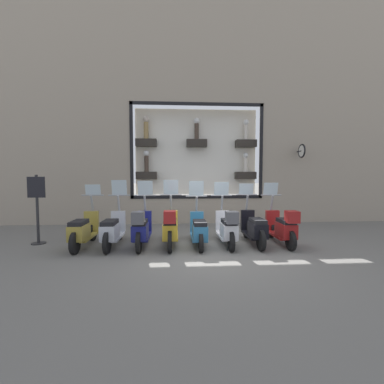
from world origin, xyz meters
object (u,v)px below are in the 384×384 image
object	(u,v)px
scooter_black_1	(254,228)
scooter_olive_7	(83,231)
scooter_navy_5	(141,229)
scooter_silver_6	(113,230)
scooter_red_0	(282,227)
scooter_white_2	(227,228)
scooter_yellow_4	(170,228)
scooter_teal_3	(199,230)
shop_sign_post	(37,206)

from	to	relation	value
scooter_black_1	scooter_olive_7	size ratio (longest dim) A/B	1.00
scooter_navy_5	scooter_silver_6	size ratio (longest dim) A/B	1.00
scooter_black_1	scooter_navy_5	size ratio (longest dim) A/B	1.00
scooter_red_0	scooter_white_2	distance (m)	1.45
scooter_navy_5	scooter_yellow_4	bearing A→B (deg)	-89.67
scooter_black_1	scooter_white_2	xyz separation A→B (m)	(-0.06, 0.73, 0.03)
scooter_yellow_4	scooter_navy_5	xyz separation A→B (m)	(-0.00, 0.73, -0.01)
scooter_olive_7	scooter_teal_3	bearing A→B (deg)	-90.07
scooter_navy_5	scooter_olive_7	world-z (taller)	scooter_navy_5
scooter_white_2	scooter_black_1	bearing A→B (deg)	-84.98
scooter_black_1	scooter_yellow_4	bearing A→B (deg)	91.44
scooter_silver_6	scooter_olive_7	size ratio (longest dim) A/B	1.00
scooter_red_0	scooter_yellow_4	bearing A→B (deg)	89.82
scooter_silver_6	scooter_olive_7	bearing A→B (deg)	90.22
scooter_olive_7	shop_sign_post	bearing A→B (deg)	70.86
scooter_red_0	scooter_yellow_4	size ratio (longest dim) A/B	0.99
scooter_black_1	scooter_red_0	bearing A→B (deg)	-95.04
scooter_navy_5	scooter_silver_6	world-z (taller)	scooter_silver_6
scooter_teal_3	scooter_navy_5	size ratio (longest dim) A/B	0.99
scooter_white_2	scooter_teal_3	bearing A→B (deg)	85.25
scooter_yellow_4	scooter_navy_5	bearing A→B (deg)	90.33
scooter_white_2	scooter_silver_6	bearing A→B (deg)	88.69
scooter_white_2	scooter_yellow_4	size ratio (longest dim) A/B	0.99
scooter_teal_3	scooter_yellow_4	world-z (taller)	scooter_yellow_4
scooter_black_1	scooter_olive_7	distance (m)	4.36
scooter_navy_5	scooter_red_0	bearing A→B (deg)	-90.08
scooter_red_0	scooter_teal_3	bearing A→B (deg)	88.40
scooter_black_1	scooter_white_2	size ratio (longest dim) A/B	1.00
scooter_navy_5	scooter_olive_7	bearing A→B (deg)	87.67
scooter_red_0	scooter_yellow_4	distance (m)	2.91
scooter_teal_3	scooter_olive_7	size ratio (longest dim) A/B	0.99
scooter_teal_3	scooter_white_2	bearing A→B (deg)	-94.75
scooter_silver_6	scooter_white_2	bearing A→B (deg)	-91.31
scooter_red_0	scooter_yellow_4	world-z (taller)	scooter_yellow_4
scooter_yellow_4	scooter_olive_7	distance (m)	2.18
scooter_white_2	scooter_navy_5	bearing A→B (deg)	89.88
scooter_teal_3	shop_sign_post	size ratio (longest dim) A/B	0.97
scooter_white_2	scooter_olive_7	size ratio (longest dim) A/B	1.00
scooter_teal_3	scooter_yellow_4	bearing A→B (deg)	94.06
scooter_olive_7	scooter_silver_6	bearing A→B (deg)	-89.78
shop_sign_post	scooter_black_1	bearing A→B (deg)	-94.67
scooter_yellow_4	scooter_silver_6	xyz separation A→B (m)	(0.06, 1.45, -0.05)
scooter_black_1	shop_sign_post	distance (m)	5.75
scooter_red_0	shop_sign_post	world-z (taller)	shop_sign_post
scooter_black_1	scooter_navy_5	world-z (taller)	scooter_navy_5
scooter_silver_6	shop_sign_post	bearing A→B (deg)	77.38
scooter_black_1	scooter_white_2	distance (m)	0.73
scooter_red_0	scooter_white_2	size ratio (longest dim) A/B	1.00
scooter_black_1	scooter_yellow_4	size ratio (longest dim) A/B	1.00
scooter_white_2	scooter_olive_7	world-z (taller)	scooter_white_2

